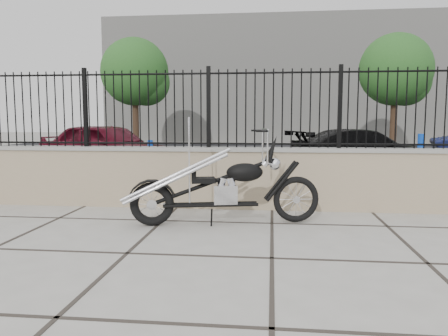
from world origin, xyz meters
TOP-DOWN VIEW (x-y plane):
  - ground_plane at (0.00, 0.00)m, footprint 90.00×90.00m
  - parking_lot at (0.00, 12.50)m, footprint 30.00×30.00m
  - retaining_wall at (0.00, 2.50)m, footprint 14.00×0.36m
  - iron_fence at (0.00, 2.50)m, footprint 14.00×0.08m
  - background_building at (0.00, 26.50)m, footprint 22.00×6.00m
  - chopper_motorcycle at (-0.67, 1.39)m, footprint 2.44×0.91m
  - car_red at (-4.30, 6.74)m, footprint 4.21×2.93m
  - car_black at (2.41, 7.78)m, footprint 4.29×2.89m
  - bollard_a at (-2.65, 5.00)m, footprint 0.15×0.15m
  - bollard_b at (3.07, 5.19)m, footprint 0.17×0.17m
  - tree_left at (-6.71, 16.74)m, footprint 3.29×3.29m
  - tree_right at (5.38, 16.02)m, footprint 3.18×3.18m

SIDE VIEW (x-z plane):
  - ground_plane at x=0.00m, z-range 0.00..0.00m
  - parking_lot at x=0.00m, z-range 0.00..0.00m
  - bollard_a at x=-2.65m, z-range 0.00..0.95m
  - retaining_wall at x=0.00m, z-range 0.00..0.96m
  - bollard_b at x=3.07m, z-range 0.00..1.10m
  - car_black at x=2.41m, z-range 0.00..1.15m
  - car_red at x=-4.30m, z-range 0.00..1.33m
  - chopper_motorcycle at x=-0.67m, z-range 0.00..1.44m
  - iron_fence at x=0.00m, z-range 0.96..2.16m
  - tree_right at x=5.38m, z-range 1.07..6.44m
  - tree_left at x=-6.71m, z-range 1.11..6.66m
  - background_building at x=0.00m, z-range 0.00..8.00m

